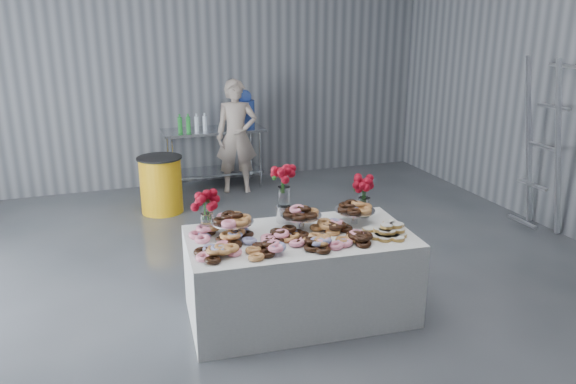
# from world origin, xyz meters

# --- Properties ---
(ground) EXTENTS (9.00, 9.00, 0.00)m
(ground) POSITION_xyz_m (0.00, 0.00, 0.00)
(ground) COLOR #3C3F44
(ground) RESTS_ON ground
(display_table) EXTENTS (1.97, 1.15, 0.75)m
(display_table) POSITION_xyz_m (0.34, 0.10, 0.38)
(display_table) COLOR white
(display_table) RESTS_ON ground
(prep_table) EXTENTS (1.50, 0.60, 0.90)m
(prep_table) POSITION_xyz_m (0.48, 4.10, 0.62)
(prep_table) COLOR silver
(prep_table) RESTS_ON ground
(donut_mounds) EXTENTS (1.86, 0.94, 0.09)m
(donut_mounds) POSITION_xyz_m (0.34, 0.05, 0.80)
(donut_mounds) COLOR #D18E4C
(donut_mounds) RESTS_ON display_table
(cake_stand_left) EXTENTS (0.36, 0.36, 0.17)m
(cake_stand_left) POSITION_xyz_m (-0.20, 0.30, 0.89)
(cake_stand_left) COLOR silver
(cake_stand_left) RESTS_ON display_table
(cake_stand_mid) EXTENTS (0.36, 0.36, 0.17)m
(cake_stand_mid) POSITION_xyz_m (0.40, 0.25, 0.89)
(cake_stand_mid) COLOR silver
(cake_stand_mid) RESTS_ON display_table
(cake_stand_right) EXTENTS (0.36, 0.36, 0.17)m
(cake_stand_right) POSITION_xyz_m (0.90, 0.21, 0.89)
(cake_stand_right) COLOR silver
(cake_stand_right) RESTS_ON display_table
(danish_pile) EXTENTS (0.48, 0.48, 0.11)m
(danish_pile) POSITION_xyz_m (1.08, -0.10, 0.81)
(danish_pile) COLOR white
(danish_pile) RESTS_ON display_table
(bouquet_left) EXTENTS (0.26, 0.26, 0.42)m
(bouquet_left) POSITION_xyz_m (-0.39, 0.41, 1.05)
(bouquet_left) COLOR white
(bouquet_left) RESTS_ON display_table
(bouquet_right) EXTENTS (0.26, 0.26, 0.42)m
(bouquet_right) POSITION_xyz_m (1.06, 0.35, 1.05)
(bouquet_right) COLOR white
(bouquet_right) RESTS_ON display_table
(bouquet_center) EXTENTS (0.26, 0.26, 0.57)m
(bouquet_center) POSITION_xyz_m (0.32, 0.46, 1.13)
(bouquet_center) COLOR silver
(bouquet_center) RESTS_ON display_table
(water_jug) EXTENTS (0.28, 0.28, 0.55)m
(water_jug) POSITION_xyz_m (0.98, 4.10, 1.15)
(water_jug) COLOR #4067DC
(water_jug) RESTS_ON prep_table
(drink_bottles) EXTENTS (0.54, 0.08, 0.27)m
(drink_bottles) POSITION_xyz_m (0.16, 4.00, 1.04)
(drink_bottles) COLOR #268C33
(drink_bottles) RESTS_ON prep_table
(person) EXTENTS (0.67, 0.52, 1.65)m
(person) POSITION_xyz_m (0.75, 3.80, 0.83)
(person) COLOR #CC8C93
(person) RESTS_ON ground
(trash_barrel) EXTENTS (0.59, 0.59, 0.75)m
(trash_barrel) POSITION_xyz_m (-0.44, 3.24, 0.38)
(trash_barrel) COLOR #FFB315
(trash_barrel) RESTS_ON ground
(stepladder) EXTENTS (0.59, 0.52, 2.11)m
(stepladder) POSITION_xyz_m (3.75, 1.05, 1.05)
(stepladder) COLOR silver
(stepladder) RESTS_ON ground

